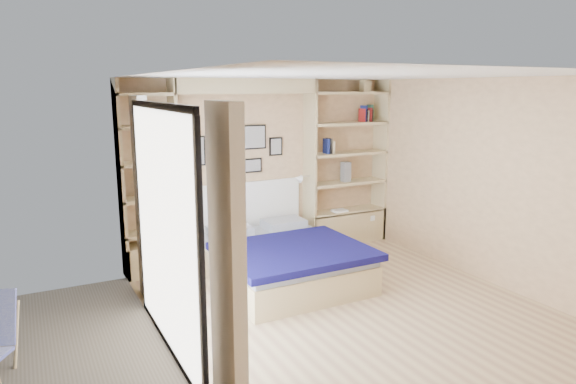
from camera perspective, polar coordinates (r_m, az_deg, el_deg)
ground at (r=5.82m, az=6.66°, el=-12.67°), size 4.50×4.50×0.00m
room_shell at (r=6.59m, az=-3.37°, el=0.10°), size 4.50×4.50×4.50m
bed at (r=6.49m, az=-0.86°, el=-7.41°), size 1.71×2.19×1.07m
photo_gallery at (r=7.12m, az=-6.24°, el=5.21°), size 1.48×0.02×0.82m
reading_lamps at (r=7.05m, az=-4.34°, el=1.04°), size 1.92×0.12×0.15m
shelf_decor at (r=7.68m, az=5.14°, el=6.46°), size 3.52×0.23×2.03m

